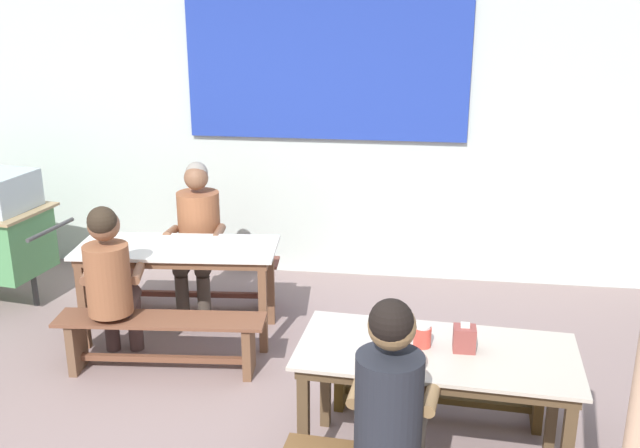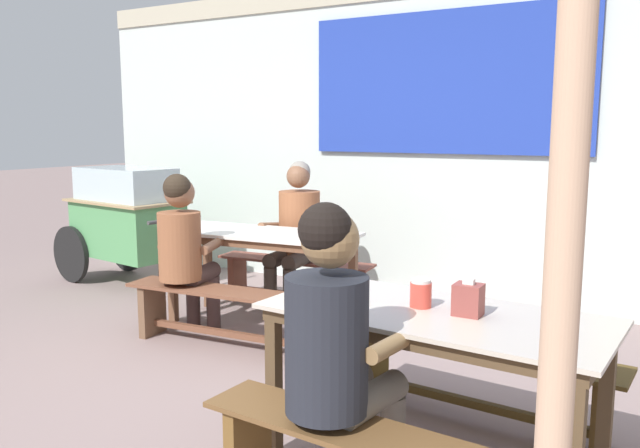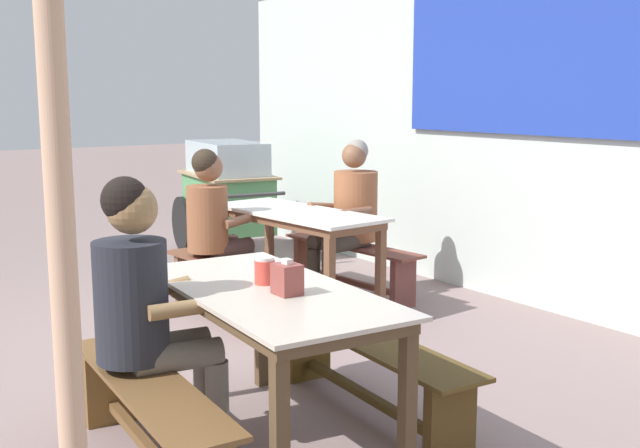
{
  "view_description": "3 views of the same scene",
  "coord_description": "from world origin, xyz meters",
  "px_view_note": "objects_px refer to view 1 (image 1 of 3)",
  "views": [
    {
      "loc": [
        1.2,
        -3.75,
        2.61
      ],
      "look_at": [
        0.57,
        0.73,
        1.16
      ],
      "focal_mm": 40.11,
      "sensor_mm": 36.0,
      "label": 1
    },
    {
      "loc": [
        2.29,
        -2.83,
        1.57
      ],
      "look_at": [
        0.43,
        0.38,
        1.01
      ],
      "focal_mm": 35.84,
      "sensor_mm": 36.0,
      "label": 2
    },
    {
      "loc": [
        4.35,
        -1.97,
        1.65
      ],
      "look_at": [
        0.76,
        0.53,
        0.91
      ],
      "focal_mm": 43.35,
      "sensor_mm": 36.0,
      "label": 3
    }
  ],
  "objects_px": {
    "bench_near_back": "(438,375)",
    "person_left_back_turned": "(110,276)",
    "wooden_support_post": "(637,430)",
    "bench_far_front": "(162,336)",
    "dining_table_near": "(436,363)",
    "condiment_jar": "(422,336)",
    "dining_table_far": "(178,256)",
    "tissue_box": "(464,338)",
    "person_near_front": "(391,400)",
    "person_center_facing": "(198,230)",
    "bench_far_back": "(197,276)"
  },
  "relations": [
    {
      "from": "person_center_facing",
      "to": "tissue_box",
      "type": "relative_size",
      "value": 7.9
    },
    {
      "from": "bench_far_back",
      "to": "person_left_back_turned",
      "type": "xyz_separation_m",
      "value": [
        -0.26,
        -1.14,
        0.44
      ]
    },
    {
      "from": "bench_far_back",
      "to": "wooden_support_post",
      "type": "xyz_separation_m",
      "value": [
        2.73,
        -3.16,
        0.8
      ]
    },
    {
      "from": "person_left_back_turned",
      "to": "bench_far_front",
      "type": "bearing_deg",
      "value": -4.78
    },
    {
      "from": "bench_near_back",
      "to": "dining_table_far",
      "type": "bearing_deg",
      "value": 156.88
    },
    {
      "from": "dining_table_near",
      "to": "wooden_support_post",
      "type": "height_order",
      "value": "wooden_support_post"
    },
    {
      "from": "person_center_facing",
      "to": "person_near_front",
      "type": "xyz_separation_m",
      "value": [
        1.74,
        -2.47,
        0.02
      ]
    },
    {
      "from": "tissue_box",
      "to": "dining_table_near",
      "type": "bearing_deg",
      "value": -173.71
    },
    {
      "from": "bench_far_back",
      "to": "person_center_facing",
      "type": "relative_size",
      "value": 1.13
    },
    {
      "from": "person_near_front",
      "to": "condiment_jar",
      "type": "xyz_separation_m",
      "value": [
        0.15,
        0.54,
        0.09
      ]
    },
    {
      "from": "person_center_facing",
      "to": "person_near_front",
      "type": "height_order",
      "value": "person_near_front"
    },
    {
      "from": "condiment_jar",
      "to": "wooden_support_post",
      "type": "height_order",
      "value": "wooden_support_post"
    },
    {
      "from": "person_near_front",
      "to": "wooden_support_post",
      "type": "height_order",
      "value": "wooden_support_post"
    },
    {
      "from": "dining_table_near",
      "to": "bench_far_front",
      "type": "xyz_separation_m",
      "value": [
        -1.92,
        0.86,
        -0.4
      ]
    },
    {
      "from": "dining_table_far",
      "to": "person_left_back_turned",
      "type": "height_order",
      "value": "person_left_back_turned"
    },
    {
      "from": "person_center_facing",
      "to": "wooden_support_post",
      "type": "relative_size",
      "value": 0.6
    },
    {
      "from": "bench_near_back",
      "to": "person_left_back_turned",
      "type": "distance_m",
      "value": 2.38
    },
    {
      "from": "person_center_facing",
      "to": "condiment_jar",
      "type": "relative_size",
      "value": 9.92
    },
    {
      "from": "bench_far_back",
      "to": "bench_far_front",
      "type": "height_order",
      "value": "same"
    },
    {
      "from": "wooden_support_post",
      "to": "person_center_facing",
      "type": "bearing_deg",
      "value": 130.75
    },
    {
      "from": "dining_table_far",
      "to": "person_center_facing",
      "type": "xyz_separation_m",
      "value": [
        0.0,
        0.53,
        0.05
      ]
    },
    {
      "from": "condiment_jar",
      "to": "bench_far_back",
      "type": "bearing_deg",
      "value": 134.27
    },
    {
      "from": "tissue_box",
      "to": "wooden_support_post",
      "type": "distance_m",
      "value": 1.3
    },
    {
      "from": "person_center_facing",
      "to": "condiment_jar",
      "type": "bearing_deg",
      "value": -45.71
    },
    {
      "from": "person_near_front",
      "to": "tissue_box",
      "type": "relative_size",
      "value": 7.94
    },
    {
      "from": "dining_table_near",
      "to": "bench_far_back",
      "type": "distance_m",
      "value": 2.89
    },
    {
      "from": "person_left_back_turned",
      "to": "person_near_front",
      "type": "height_order",
      "value": "person_near_front"
    },
    {
      "from": "bench_far_back",
      "to": "person_center_facing",
      "type": "xyz_separation_m",
      "value": [
        0.05,
        -0.06,
        0.45
      ]
    },
    {
      "from": "bench_near_back",
      "to": "person_near_front",
      "type": "relative_size",
      "value": 1.17
    },
    {
      "from": "bench_far_front",
      "to": "person_near_front",
      "type": "height_order",
      "value": "person_near_front"
    },
    {
      "from": "dining_table_far",
      "to": "tissue_box",
      "type": "distance_m",
      "value": 2.55
    },
    {
      "from": "dining_table_near",
      "to": "person_center_facing",
      "type": "xyz_separation_m",
      "value": [
        -1.97,
        1.97,
        0.04
      ]
    },
    {
      "from": "tissue_box",
      "to": "person_near_front",
      "type": "bearing_deg",
      "value": -125.47
    },
    {
      "from": "tissue_box",
      "to": "bench_near_back",
      "type": "bearing_deg",
      "value": 100.52
    },
    {
      "from": "dining_table_near",
      "to": "condiment_jar",
      "type": "height_order",
      "value": "condiment_jar"
    },
    {
      "from": "condiment_jar",
      "to": "dining_table_far",
      "type": "bearing_deg",
      "value": 143.3
    },
    {
      "from": "bench_far_front",
      "to": "person_center_facing",
      "type": "distance_m",
      "value": 1.19
    },
    {
      "from": "dining_table_far",
      "to": "bench_far_back",
      "type": "xyz_separation_m",
      "value": [
        -0.05,
        0.58,
        -0.4
      ]
    },
    {
      "from": "dining_table_near",
      "to": "person_left_back_turned",
      "type": "distance_m",
      "value": 2.44
    },
    {
      "from": "bench_far_back",
      "to": "wooden_support_post",
      "type": "height_order",
      "value": "wooden_support_post"
    },
    {
      "from": "dining_table_far",
      "to": "bench_near_back",
      "type": "height_order",
      "value": "dining_table_far"
    },
    {
      "from": "bench_near_back",
      "to": "wooden_support_post",
      "type": "bearing_deg",
      "value": -68.82
    },
    {
      "from": "bench_far_front",
      "to": "wooden_support_post",
      "type": "bearing_deg",
      "value": -37.22
    },
    {
      "from": "bench_far_front",
      "to": "person_left_back_turned",
      "type": "relative_size",
      "value": 1.22
    },
    {
      "from": "bench_far_front",
      "to": "tissue_box",
      "type": "xyz_separation_m",
      "value": [
        2.06,
        -0.84,
        0.55
      ]
    },
    {
      "from": "bench_near_back",
      "to": "person_center_facing",
      "type": "distance_m",
      "value": 2.48
    },
    {
      "from": "dining_table_far",
      "to": "wooden_support_post",
      "type": "bearing_deg",
      "value": -43.91
    },
    {
      "from": "wooden_support_post",
      "to": "bench_far_front",
      "type": "bearing_deg",
      "value": 142.78
    },
    {
      "from": "dining_table_near",
      "to": "person_center_facing",
      "type": "relative_size",
      "value": 1.22
    },
    {
      "from": "dining_table_far",
      "to": "condiment_jar",
      "type": "distance_m",
      "value": 2.36
    }
  ]
}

